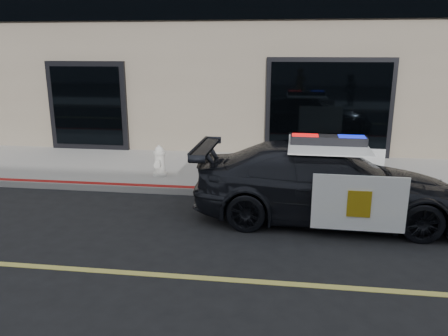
# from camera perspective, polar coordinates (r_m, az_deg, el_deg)

# --- Properties ---
(sidewalk_n) EXTENTS (60.00, 3.50, 0.15)m
(sidewalk_n) POSITION_cam_1_polar(r_m,az_deg,el_deg) (11.27, 18.90, -1.07)
(sidewalk_n) COLOR gray
(sidewalk_n) RESTS_ON ground
(police_car) EXTENTS (2.34, 4.93, 1.59)m
(police_car) POSITION_cam_1_polar(r_m,az_deg,el_deg) (8.28, 13.12, -1.80)
(police_car) COLOR black
(police_car) RESTS_ON ground
(fire_hydrant) EXTENTS (0.33, 0.46, 0.74)m
(fire_hydrant) POSITION_cam_1_polar(r_m,az_deg,el_deg) (10.50, -8.42, 0.84)
(fire_hydrant) COLOR silver
(fire_hydrant) RESTS_ON sidewalk_n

